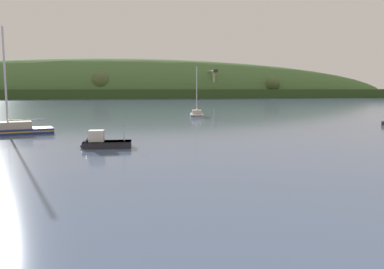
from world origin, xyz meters
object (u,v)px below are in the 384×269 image
Objects in this scene: sailboat_far_left at (197,115)px; sailboat_outer_reach at (7,133)px; dockside_crane at (214,84)px; fishing_boat_moored at (102,144)px.

sailboat_outer_reach is (-26.07, -28.12, -0.13)m from sailboat_far_left.
dockside_crane reaches higher than sailboat_far_left.
dockside_crane is at bearing -5.56° from sailboat_far_left.
dockside_crane is 1.13× the size of sailboat_outer_reach.
dockside_crane is 3.39× the size of fishing_boat_moored.
fishing_boat_moored is at bearing 165.68° from sailboat_far_left.
fishing_boat_moored is (13.32, -11.61, 0.21)m from sailboat_outer_reach.
sailboat_outer_reach is 17.67m from fishing_boat_moored.
sailboat_far_left is at bearing -109.75° from fishing_boat_moored.
dockside_crane reaches higher than sailboat_outer_reach.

